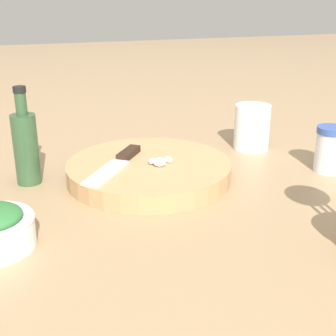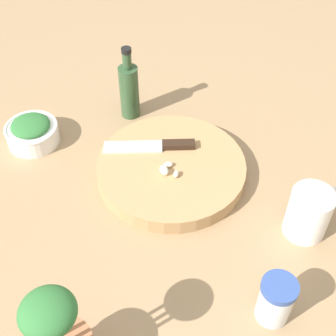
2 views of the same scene
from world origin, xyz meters
name	(u,v)px [view 1 (image 1 of 2)]	position (x,y,z in m)	size (l,w,h in m)	color
ground_plane	(185,186)	(0.00, 0.00, 0.00)	(5.00, 5.00, 0.00)	#997A56
cutting_board	(149,170)	(0.05, -0.05, 0.02)	(0.31, 0.31, 0.03)	tan
chef_knife	(118,163)	(0.11, -0.06, 0.04)	(0.14, 0.17, 0.01)	black
garlic_cloves	(160,161)	(0.04, -0.03, 0.04)	(0.05, 0.04, 0.02)	silver
spice_jar	(330,149)	(-0.29, 0.02, 0.05)	(0.06, 0.06, 0.09)	silver
coffee_mug	(251,127)	(-0.22, -0.16, 0.05)	(0.08, 0.12, 0.10)	white
oil_bottle	(26,146)	(0.27, -0.11, 0.07)	(0.04, 0.04, 0.18)	#2D4C2D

